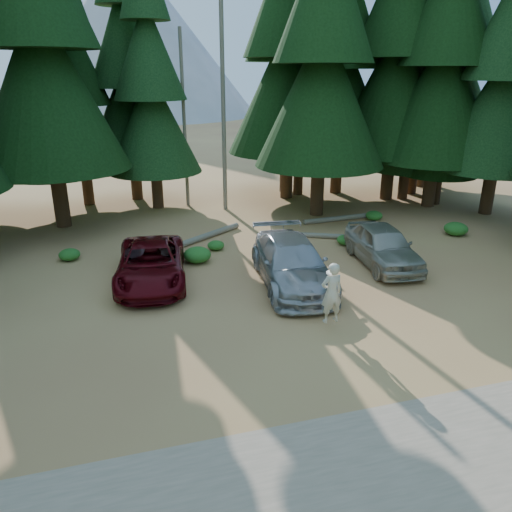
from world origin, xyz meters
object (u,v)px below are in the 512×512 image
object	(u,v)px
frisbee_player	(332,293)
log_right	(340,218)
log_mid	(322,236)
log_left	(210,235)
silver_minivan_right	(383,245)
red_pickup	(151,263)
silver_minivan_center	(292,263)

from	to	relation	value
frisbee_player	log_right	distance (m)	12.49
log_mid	log_left	bearing A→B (deg)	-171.72
frisbee_player	silver_minivan_right	bearing A→B (deg)	-137.57
silver_minivan_right	frisbee_player	xyz separation A→B (m)	(-4.45, -4.64, 0.43)
red_pickup	frisbee_player	world-z (taller)	frisbee_player
red_pickup	frisbee_player	size ratio (longest dim) A/B	2.79
silver_minivan_right	red_pickup	bearing A→B (deg)	-178.72
silver_minivan_right	frisbee_player	distance (m)	6.45
silver_minivan_center	log_right	distance (m)	9.26
silver_minivan_center	frisbee_player	size ratio (longest dim) A/B	3.02
log_left	log_mid	xyz separation A→B (m)	(5.31, -1.62, -0.02)
silver_minivan_center	log_left	distance (m)	6.82
log_right	log_mid	bearing A→B (deg)	-134.39
red_pickup	log_left	distance (m)	5.80
silver_minivan_center	log_mid	size ratio (longest dim) A/B	1.96
red_pickup	log_right	distance (m)	12.10
red_pickup	log_right	bearing A→B (deg)	35.11
log_left	log_right	xyz separation A→B (m)	(7.45, 0.91, -0.01)
silver_minivan_right	log_right	distance (m)	6.61
silver_minivan_center	silver_minivan_right	bearing A→B (deg)	18.18
silver_minivan_center	silver_minivan_right	xyz separation A→B (m)	(4.41, 0.93, -0.02)
silver_minivan_right	log_mid	xyz separation A→B (m)	(-1.03, 3.95, -0.72)
log_left	frisbee_player	bearing A→B (deg)	-114.76
silver_minivan_center	log_mid	bearing A→B (deg)	61.62
red_pickup	log_left	size ratio (longest dim) A/B	1.36
red_pickup	frisbee_player	distance (m)	7.47
silver_minivan_center	frisbee_player	xyz separation A→B (m)	(-0.05, -3.71, 0.41)
silver_minivan_right	frisbee_player	world-z (taller)	frisbee_player
log_left	log_mid	bearing A→B (deg)	-52.20
red_pickup	silver_minivan_right	world-z (taller)	silver_minivan_right
log_left	log_right	distance (m)	7.50
red_pickup	log_mid	bearing A→B (deg)	27.37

